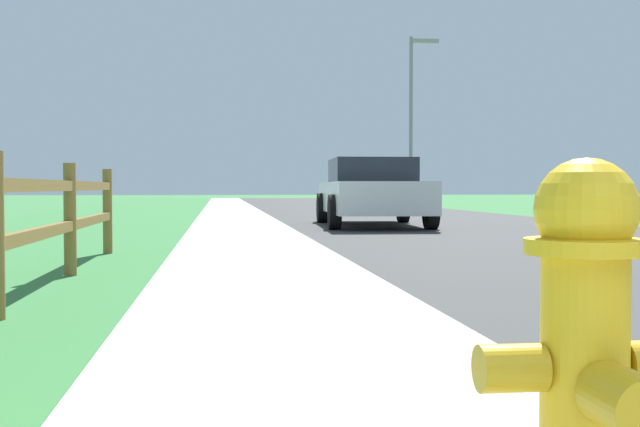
# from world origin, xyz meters

# --- Properties ---
(ground_plane) EXTENTS (120.00, 120.00, 0.00)m
(ground_plane) POSITION_xyz_m (0.00, 25.00, 0.00)
(ground_plane) COLOR #3A7D3F
(road_asphalt) EXTENTS (7.00, 66.00, 0.01)m
(road_asphalt) POSITION_xyz_m (3.50, 27.00, 0.00)
(road_asphalt) COLOR #363636
(road_asphalt) RESTS_ON ground
(curb_concrete) EXTENTS (6.00, 66.00, 0.01)m
(curb_concrete) POSITION_xyz_m (-3.00, 27.00, 0.00)
(curb_concrete) COLOR #B7B3A7
(curb_concrete) RESTS_ON ground
(grass_verge) EXTENTS (5.00, 66.00, 0.00)m
(grass_verge) POSITION_xyz_m (-4.50, 27.00, 0.01)
(grass_verge) COLOR #3A7D3F
(grass_verge) RESTS_ON ground
(fire_hydrant) EXTENTS (0.49, 0.42, 0.87)m
(fire_hydrant) POSITION_xyz_m (-0.60, 1.85, 0.45)
(fire_hydrant) COLOR yellow
(fire_hydrant) RESTS_ON ground
(parked_suv_white) EXTENTS (2.24, 4.93, 1.40)m
(parked_suv_white) POSITION_xyz_m (1.74, 16.76, 0.71)
(parked_suv_white) COLOR white
(parked_suv_white) RESTS_ON ground
(street_lamp) EXTENTS (1.17, 0.20, 6.71)m
(street_lamp) POSITION_xyz_m (6.19, 31.49, 3.97)
(street_lamp) COLOR gray
(street_lamp) RESTS_ON ground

